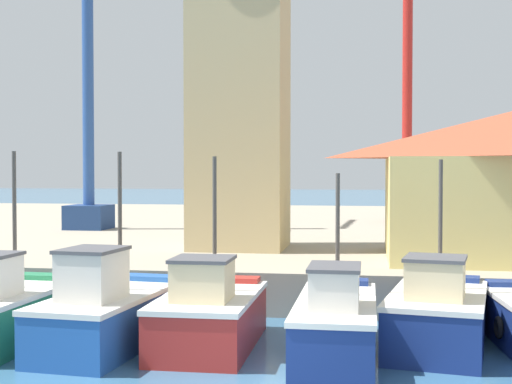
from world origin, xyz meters
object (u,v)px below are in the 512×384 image
at_px(fishing_boat_center, 336,321).
at_px(clock_tower, 240,37).
at_px(fishing_boat_left_outer, 2,311).
at_px(fishing_boat_mid_left, 209,314).
at_px(port_crane_far, 410,89).
at_px(fishing_boat_mid_right, 438,314).
at_px(fishing_boat_left_inner, 108,313).
at_px(dock_worker_near_tower, 410,240).
at_px(port_crane_near, 92,75).

bearing_deg(fishing_boat_center, clock_tower, 111.66).
height_order(fishing_boat_left_outer, fishing_boat_mid_left, fishing_boat_left_outer).
height_order(clock_tower, port_crane_far, port_crane_far).
relative_size(fishing_boat_mid_right, clock_tower, 0.29).
distance_m(fishing_boat_mid_right, clock_tower, 13.99).
bearing_deg(clock_tower, port_crane_far, 64.98).
bearing_deg(fishing_boat_mid_left, fishing_boat_center, -4.54).
relative_size(fishing_boat_left_inner, fishing_boat_center, 0.97).
xyz_separation_m(fishing_boat_left_inner, clock_tower, (1.27, 10.40, 8.32)).
relative_size(fishing_boat_mid_left, fishing_boat_mid_right, 0.94).
relative_size(fishing_boat_left_inner, dock_worker_near_tower, 3.11).
relative_size(fishing_boat_mid_left, port_crane_far, 0.22).
bearing_deg(fishing_boat_center, port_crane_far, 83.27).
xyz_separation_m(fishing_boat_left_inner, dock_worker_near_tower, (7.26, 5.68, 1.28)).
height_order(fishing_boat_center, fishing_boat_mid_right, fishing_boat_mid_right).
height_order(fishing_boat_mid_right, clock_tower, clock_tower).
relative_size(clock_tower, port_crane_near, 0.80).
height_order(fishing_boat_left_outer, fishing_boat_left_inner, fishing_boat_left_outer).
bearing_deg(fishing_boat_center, fishing_boat_mid_right, 23.36).
bearing_deg(fishing_boat_mid_right, fishing_boat_mid_left, -171.77).
height_order(fishing_boat_center, dock_worker_near_tower, fishing_boat_center).
distance_m(fishing_boat_left_outer, fishing_boat_center, 7.99).
height_order(fishing_boat_mid_left, fishing_boat_mid_right, fishing_boat_mid_left).
bearing_deg(fishing_boat_mid_right, port_crane_near, 132.12).
distance_m(port_crane_near, dock_worker_near_tower, 20.58).
distance_m(clock_tower, dock_worker_near_tower, 10.37).
relative_size(fishing_boat_mid_left, fishing_boat_center, 0.87).
height_order(fishing_boat_left_outer, dock_worker_near_tower, fishing_boat_left_outer).
bearing_deg(clock_tower, fishing_boat_center, -68.34).
distance_m(fishing_boat_left_inner, fishing_boat_center, 5.34).
bearing_deg(port_crane_far, fishing_boat_mid_right, -91.57).
relative_size(fishing_boat_left_outer, port_crane_near, 0.22).
relative_size(fishing_boat_left_inner, port_crane_near, 0.24).
height_order(fishing_boat_left_inner, port_crane_near, port_crane_near).
distance_m(fishing_boat_mid_right, port_crane_near, 24.24).
bearing_deg(fishing_boat_mid_right, dock_worker_near_tower, 95.08).
bearing_deg(fishing_boat_mid_left, port_crane_far, 76.63).
relative_size(fishing_boat_left_outer, dock_worker_near_tower, 2.87).
distance_m(fishing_boat_center, port_crane_near, 23.61).
relative_size(fishing_boat_mid_right, port_crane_near, 0.23).
xyz_separation_m(fishing_boat_mid_right, clock_tower, (-6.39, 9.24, 8.34)).
xyz_separation_m(fishing_boat_left_inner, fishing_boat_center, (5.33, 0.16, -0.06)).
relative_size(fishing_boat_mid_right, port_crane_far, 0.23).
height_order(fishing_boat_left_inner, port_crane_far, port_crane_far).
distance_m(fishing_boat_left_outer, dock_worker_near_tower, 11.50).
bearing_deg(fishing_boat_mid_right, fishing_boat_left_inner, -171.37).
xyz_separation_m(fishing_boat_left_outer, fishing_boat_mid_left, (5.01, 0.40, -0.01)).
height_order(fishing_boat_left_inner, clock_tower, clock_tower).
distance_m(fishing_boat_left_outer, port_crane_near, 20.48).
height_order(fishing_boat_left_outer, clock_tower, clock_tower).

